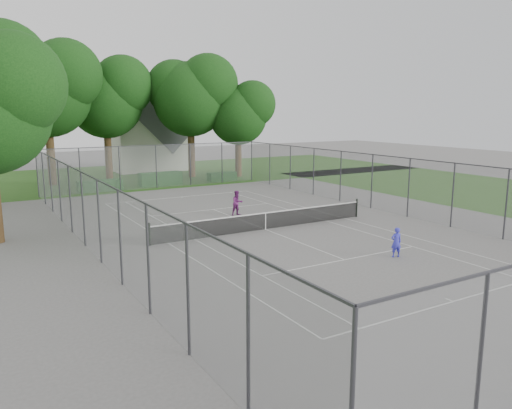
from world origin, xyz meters
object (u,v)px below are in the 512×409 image
tennis_net (266,220)px  woman_player (237,203)px  house (147,136)px  girl_player (396,242)px

tennis_net → woman_player: 4.06m
tennis_net → woman_player: (0.48, 4.02, 0.25)m
house → woman_player: bearing=-96.8°
house → woman_player: house is taller
girl_player → tennis_net: bearing=-54.5°
woman_player → tennis_net: bearing=-98.3°
woman_player → house: bearing=81.7°
tennis_net → house: size_ratio=1.43×
girl_player → woman_player: woman_player is taller
tennis_net → woman_player: woman_player is taller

